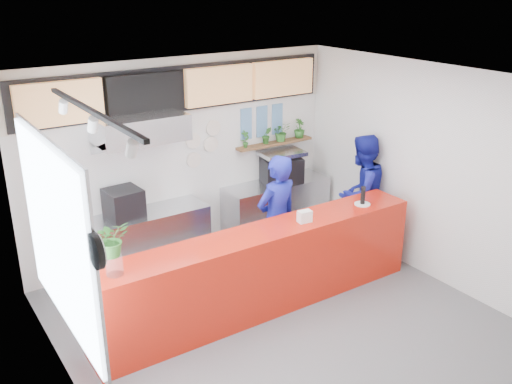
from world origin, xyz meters
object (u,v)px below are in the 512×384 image
staff_center (277,220)px  pepper_mill (363,195)px  staff_right (361,193)px  service_counter (263,270)px  panini_oven (124,204)px  espresso_machine (282,170)px

staff_center → pepper_mill: bearing=145.9°
staff_center → staff_right: staff_right is taller
staff_center → staff_right: (1.67, 0.11, 0.00)m
service_counter → staff_center: (0.58, 0.51, 0.37)m
service_counter → panini_oven: (-1.10, 1.80, 0.56)m
pepper_mill → panini_oven: bearing=146.0°
staff_right → staff_center: bearing=-3.1°
panini_oven → staff_right: bearing=-23.4°
espresso_machine → staff_right: size_ratio=0.34×
staff_right → service_counter: bearing=8.5°
panini_oven → staff_center: bearing=-41.5°
service_counter → pepper_mill: pepper_mill is taller
staff_center → staff_right: bearing=177.3°
espresso_machine → staff_center: staff_center is taller
service_counter → espresso_machine: 2.47m
staff_center → service_counter: bearing=34.8°
service_counter → panini_oven: size_ratio=9.75×
pepper_mill → staff_center: bearing=152.4°
service_counter → staff_right: bearing=15.4°
panini_oven → pepper_mill: (2.74, -1.84, 0.13)m
panini_oven → service_counter: bearing=-62.5°
espresso_machine → staff_right: (0.65, -1.18, -0.18)m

